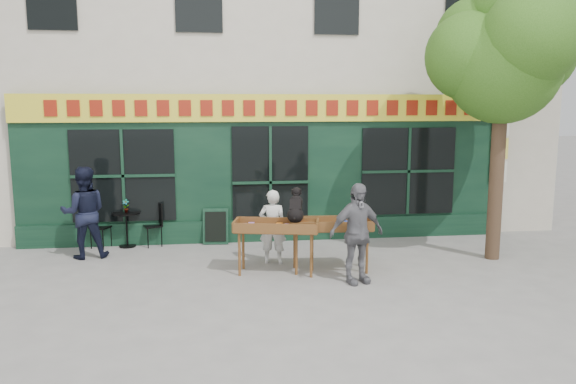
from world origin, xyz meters
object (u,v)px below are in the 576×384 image
bistro_table (127,222)px  dog (296,204)px  book_cart_center (276,229)px  man_right (356,233)px  woman (273,227)px  book_cart_right (330,228)px  man_left (84,213)px

bistro_table → dog: bearing=-35.2°
book_cart_center → bistro_table: size_ratio=2.10×
dog → man_right: 1.25m
man_right → bistro_table: size_ratio=2.31×
woman → dog: bearing=128.5°
dog → bistro_table: 4.19m
book_cart_center → bistro_table: 3.82m
dog → woman: dog is taller
book_cart_center → man_right: (1.31, -0.73, 0.06)m
bistro_table → woman: bearing=-29.0°
man_right → bistro_table: 5.31m
book_cart_center → book_cart_right: size_ratio=1.04×
bistro_table → book_cart_center: bearing=-37.6°
woman → man_left: man_left is taller
woman → man_right: bearing=145.5°
book_cart_right → bistro_table: size_ratio=2.03×
dog → book_cart_right: 0.81m
book_cart_center → man_left: man_left is taller
book_cart_right → bistro_table: bearing=154.2°
man_left → bistro_table: bearing=-142.9°
woman → man_right: (1.31, -1.38, 0.15)m
book_cart_center → man_right: bearing=-17.1°
dog → woman: bearing=128.5°
man_left → book_cart_right: bearing=151.2°
book_cart_center → dog: (0.35, -0.05, 0.47)m
book_cart_center → man_left: 4.03m
book_cart_center → woman: bearing=102.0°
book_cart_center → man_right: 1.50m
dog → man_right: bearing=-23.3°
dog → woman: size_ratio=0.41×
dog → bistro_table: (-3.37, 2.38, -0.75)m
dog → man_right: size_ratio=0.34×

